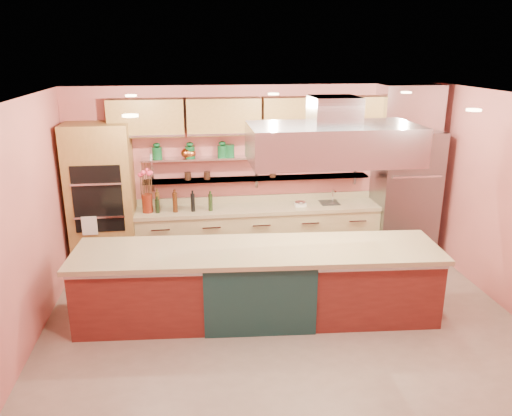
{
  "coord_description": "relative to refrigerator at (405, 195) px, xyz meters",
  "views": [
    {
      "loc": [
        -1.09,
        -5.29,
        3.33
      ],
      "look_at": [
        -0.25,
        1.0,
        1.3
      ],
      "focal_mm": 35.0,
      "sensor_mm": 36.0,
      "label": 1
    }
  ],
  "objects": [
    {
      "name": "floor",
      "position": [
        -2.35,
        -2.14,
        -1.06
      ],
      "size": [
        6.0,
        5.0,
        0.02
      ],
      "primitive_type": "cube",
      "color": "gray",
      "rests_on": "ground"
    },
    {
      "name": "ceiling",
      "position": [
        -2.35,
        -2.14,
        1.75
      ],
      "size": [
        6.0,
        5.0,
        0.02
      ],
      "primitive_type": "cube",
      "color": "black",
      "rests_on": "wall_back"
    },
    {
      "name": "wall_back",
      "position": [
        -2.35,
        0.36,
        0.35
      ],
      "size": [
        6.0,
        0.04,
        2.8
      ],
      "primitive_type": "cube",
      "color": "#C9665F",
      "rests_on": "floor"
    },
    {
      "name": "wall_front",
      "position": [
        -2.35,
        -4.64,
        0.35
      ],
      "size": [
        6.0,
        0.04,
        2.8
      ],
      "primitive_type": "cube",
      "color": "#C9665F",
      "rests_on": "floor"
    },
    {
      "name": "wall_left",
      "position": [
        -5.35,
        -2.14,
        0.35
      ],
      "size": [
        0.04,
        5.0,
        2.8
      ],
      "primitive_type": "cube",
      "color": "#C9665F",
      "rests_on": "floor"
    },
    {
      "name": "oven_stack",
      "position": [
        -4.8,
        0.04,
        0.1
      ],
      "size": [
        0.95,
        0.64,
        2.3
      ],
      "primitive_type": "cube",
      "color": "olive",
      "rests_on": "floor"
    },
    {
      "name": "refrigerator",
      "position": [
        0.0,
        0.0,
        0.0
      ],
      "size": [
        0.95,
        0.72,
        2.1
      ],
      "primitive_type": "cube",
      "color": "slate",
      "rests_on": "floor"
    },
    {
      "name": "back_counter",
      "position": [
        -2.4,
        0.06,
        -0.58
      ],
      "size": [
        3.84,
        0.64,
        0.93
      ],
      "primitive_type": "cube",
      "color": "tan",
      "rests_on": "floor"
    },
    {
      "name": "wall_shelf_lower",
      "position": [
        -2.4,
        0.23,
        0.3
      ],
      "size": [
        3.6,
        0.26,
        0.03
      ],
      "primitive_type": "cube",
      "color": "silver",
      "rests_on": "wall_back"
    },
    {
      "name": "wall_shelf_upper",
      "position": [
        -2.4,
        0.23,
        0.65
      ],
      "size": [
        3.6,
        0.26,
        0.03
      ],
      "primitive_type": "cube",
      "color": "silver",
      "rests_on": "wall_back"
    },
    {
      "name": "upper_cabinets",
      "position": [
        -2.35,
        0.18,
        1.3
      ],
      "size": [
        4.6,
        0.36,
        0.55
      ],
      "primitive_type": "cube",
      "color": "olive",
      "rests_on": "wall_back"
    },
    {
      "name": "range_hood",
      "position": [
        -1.75,
        -1.7,
        1.2
      ],
      "size": [
        2.0,
        1.0,
        0.45
      ],
      "primitive_type": "cube",
      "color": "silver",
      "rests_on": "ceiling"
    },
    {
      "name": "ceiling_downlights",
      "position": [
        -2.35,
        -1.94,
        1.72
      ],
      "size": [
        4.0,
        2.8,
        0.02
      ],
      "primitive_type": "cube",
      "color": "#FFE5A5",
      "rests_on": "ceiling"
    },
    {
      "name": "island",
      "position": [
        -2.65,
        -1.7,
        -0.58
      ],
      "size": [
        4.55,
        1.28,
        0.94
      ],
      "primitive_type": "cube",
      "rotation": [
        0.0,
        0.0,
        -0.07
      ],
      "color": "maroon",
      "rests_on": "floor"
    },
    {
      "name": "flower_vase",
      "position": [
        -4.13,
        0.01,
        0.02
      ],
      "size": [
        0.2,
        0.2,
        0.28
      ],
      "primitive_type": "cylinder",
      "rotation": [
        0.0,
        0.0,
        -0.32
      ],
      "color": "#621B0E",
      "rests_on": "back_counter"
    },
    {
      "name": "oil_bottle_cluster",
      "position": [
        -3.57,
        0.01,
        0.03
      ],
      "size": [
        0.97,
        0.46,
        0.3
      ],
      "primitive_type": "cube",
      "rotation": [
        0.0,
        0.0,
        -0.21
      ],
      "color": "black",
      "rests_on": "back_counter"
    },
    {
      "name": "kitchen_scale",
      "position": [
        -1.74,
        0.01,
        -0.07
      ],
      "size": [
        0.18,
        0.14,
        0.1
      ],
      "primitive_type": "cube",
      "rotation": [
        0.0,
        0.0,
        0.07
      ],
      "color": "silver",
      "rests_on": "back_counter"
    },
    {
      "name": "bar_faucet",
      "position": [
        -1.18,
        0.11,
        -0.01
      ],
      "size": [
        0.04,
        0.04,
        0.23
      ],
      "primitive_type": "cylinder",
      "rotation": [
        0.0,
        0.0,
        -0.17
      ],
      "color": "white",
      "rests_on": "back_counter"
    },
    {
      "name": "copper_kettle",
      "position": [
        -3.49,
        0.23,
        0.74
      ],
      "size": [
        0.24,
        0.24,
        0.16
      ],
      "primitive_type": "ellipsoid",
      "rotation": [
        0.0,
        0.0,
        -0.27
      ],
      "color": "#B95E2A",
      "rests_on": "wall_shelf_upper"
    },
    {
      "name": "green_canister",
      "position": [
        -2.84,
        0.23,
        0.76
      ],
      "size": [
        0.21,
        0.21,
        0.19
      ],
      "primitive_type": "cylinder",
      "rotation": [
        0.0,
        0.0,
        0.36
      ],
      "color": "#0F4621",
      "rests_on": "wall_shelf_upper"
    }
  ]
}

